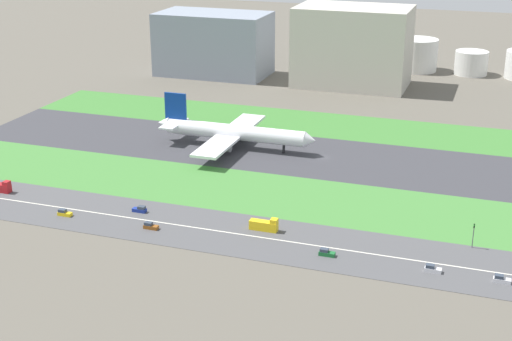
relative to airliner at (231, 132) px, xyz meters
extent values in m
plane|color=#5B564C|center=(36.65, 0.00, -6.23)|extent=(800.00, 800.00, 0.00)
cube|color=#38383D|center=(36.65, 0.00, -6.18)|extent=(280.00, 46.00, 0.10)
cube|color=#3D7A33|center=(36.65, 41.00, -6.18)|extent=(280.00, 36.00, 0.10)
cube|color=#427F38|center=(36.65, -41.00, -6.18)|extent=(280.00, 36.00, 0.10)
cube|color=#4C4C4F|center=(36.65, -73.00, -6.18)|extent=(280.00, 28.00, 0.10)
cube|color=silver|center=(36.65, -73.00, -6.13)|extent=(266.00, 0.50, 0.01)
cylinder|color=white|center=(1.68, 0.00, 0.07)|extent=(56.00, 6.00, 6.00)
cone|color=white|center=(31.68, 0.00, 0.07)|extent=(4.00, 5.70, 5.70)
cone|color=white|center=(-28.82, 0.00, 0.87)|extent=(5.00, 5.40, 5.40)
cube|color=navy|center=(-23.32, 0.00, 8.07)|extent=(9.00, 0.80, 11.00)
cube|color=white|center=(-24.32, 0.00, 1.07)|extent=(6.00, 16.00, 0.60)
cube|color=white|center=(-0.32, 15.00, -1.13)|extent=(10.00, 26.00, 1.00)
cylinder|color=gray|center=(0.68, 9.00, -3.33)|extent=(5.00, 3.20, 3.20)
cube|color=white|center=(-0.32, -15.00, -1.13)|extent=(10.00, 26.00, 1.00)
cylinder|color=gray|center=(0.68, -9.00, -3.33)|extent=(5.00, 3.20, 3.20)
cylinder|color=black|center=(21.28, 0.00, -4.53)|extent=(1.00, 1.00, 3.20)
cylinder|color=black|center=(-2.32, 3.50, -4.53)|extent=(1.00, 1.00, 3.20)
cylinder|color=black|center=(-2.32, -3.50, -4.53)|extent=(1.00, 1.00, 3.20)
cube|color=#19662D|center=(57.43, -78.00, -5.58)|extent=(4.40, 1.80, 1.10)
cube|color=#333D4C|center=(56.63, -78.00, -4.58)|extent=(2.20, 1.66, 0.90)
cube|color=brown|center=(4.23, -78.00, -5.58)|extent=(4.40, 1.80, 1.10)
cube|color=#333D4C|center=(3.43, -78.00, -4.58)|extent=(2.20, 1.66, 0.90)
cube|color=navy|center=(-4.79, -68.00, -5.58)|extent=(4.40, 1.80, 1.10)
cube|color=#333D4C|center=(-3.99, -68.00, -4.58)|extent=(2.20, 1.66, 0.90)
cube|color=yellow|center=(35.87, -68.00, -4.73)|extent=(8.40, 2.50, 2.80)
cube|color=yellow|center=(39.07, -68.00, -2.73)|extent=(2.00, 2.30, 1.20)
cube|color=yellow|center=(-25.05, -78.00, -5.58)|extent=(4.40, 1.80, 1.10)
cube|color=#333D4C|center=(-25.85, -78.00, -4.58)|extent=(2.20, 1.66, 0.90)
cube|color=silver|center=(85.82, -78.00, -5.58)|extent=(4.40, 1.80, 1.10)
cube|color=#333D4C|center=(85.02, -78.00, -4.58)|extent=(2.20, 1.66, 0.90)
cube|color=#B2191E|center=(-53.37, -68.00, -2.73)|extent=(2.00, 2.30, 1.20)
cube|color=silver|center=(103.04, -78.00, -5.58)|extent=(4.40, 1.80, 1.10)
cube|color=#333D4C|center=(102.24, -78.00, -4.58)|extent=(2.20, 1.66, 0.90)
cylinder|color=#4C4C51|center=(94.51, -60.00, -3.13)|extent=(0.24, 0.24, 6.00)
cube|color=black|center=(94.51, -60.00, 0.47)|extent=(0.36, 0.36, 1.20)
sphere|color=#19D826|center=(94.51, -60.20, 0.77)|extent=(0.24, 0.24, 0.24)
cube|color=gray|center=(-53.35, 114.00, 10.44)|extent=(59.21, 32.63, 33.35)
cube|color=beige|center=(22.73, 114.00, 13.81)|extent=(56.70, 35.58, 40.09)
cylinder|color=silver|center=(50.23, 159.00, 2.62)|extent=(21.99, 21.99, 17.71)
cylinder|color=silver|center=(79.36, 159.00, 0.18)|extent=(17.66, 17.66, 12.83)
camera|label=1|loc=(98.02, -255.44, 86.38)|focal=51.99mm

